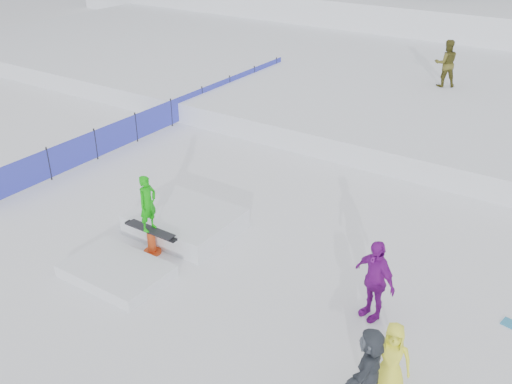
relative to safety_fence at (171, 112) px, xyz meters
The scene contains 9 objects.
ground 9.28m from the safety_fence, 45.44° to the right, with size 120.00×120.00×0.00m, color white.
snow_berm 24.29m from the safety_fence, 74.48° to the left, with size 60.00×14.00×2.40m, color white.
snow_midrise 11.43m from the safety_fence, 55.34° to the left, with size 50.00×18.00×0.80m, color white.
safety_fence is the anchor object (origin of this frame).
walker_olive 11.52m from the safety_fence, 47.10° to the left, with size 0.95×0.74×1.95m, color #514D1B.
spectator_purple 12.64m from the safety_fence, 29.46° to the right, with size 1.08×0.45×1.85m, color #861598.
spectator_yellow 14.44m from the safety_fence, 33.22° to the right, with size 0.70×0.46×1.43m, color #FDFF39.
spectator_dark 14.50m from the safety_fence, 35.20° to the right, with size 1.42×0.45×1.53m, color #3F4651.
jib_rail_feature 8.48m from the safety_fence, 49.43° to the right, with size 2.60×4.40×2.11m.
Camera 1 is at (7.80, -8.88, 7.87)m, focal length 40.00 mm.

